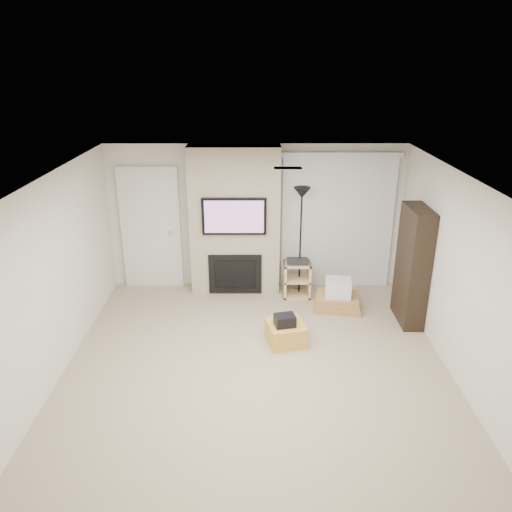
{
  "coord_description": "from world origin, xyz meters",
  "views": [
    {
      "loc": [
        -0.03,
        -5.43,
        3.77
      ],
      "look_at": [
        0.0,
        1.2,
        1.15
      ],
      "focal_mm": 35.0,
      "sensor_mm": 36.0,
      "label": 1
    }
  ],
  "objects_px": {
    "floor_lamp": "(301,211)",
    "av_stand": "(297,277)",
    "ottoman": "(286,333)",
    "box_stack": "(337,297)",
    "bookshelf": "(413,266)"
  },
  "relations": [
    {
      "from": "floor_lamp",
      "to": "av_stand",
      "type": "distance_m",
      "value": 1.13
    },
    {
      "from": "ottoman",
      "to": "box_stack",
      "type": "height_order",
      "value": "box_stack"
    },
    {
      "from": "bookshelf",
      "to": "av_stand",
      "type": "bearing_deg",
      "value": 152.47
    },
    {
      "from": "floor_lamp",
      "to": "box_stack",
      "type": "bearing_deg",
      "value": -43.48
    },
    {
      "from": "av_stand",
      "to": "ottoman",
      "type": "bearing_deg",
      "value": -100.25
    },
    {
      "from": "box_stack",
      "to": "bookshelf",
      "type": "distance_m",
      "value": 1.3
    },
    {
      "from": "av_stand",
      "to": "box_stack",
      "type": "xyz_separation_m",
      "value": [
        0.62,
        -0.47,
        -0.16
      ]
    },
    {
      "from": "bookshelf",
      "to": "ottoman",
      "type": "bearing_deg",
      "value": -160.68
    },
    {
      "from": "ottoman",
      "to": "floor_lamp",
      "type": "relative_size",
      "value": 0.27
    },
    {
      "from": "ottoman",
      "to": "box_stack",
      "type": "distance_m",
      "value": 1.39
    },
    {
      "from": "floor_lamp",
      "to": "box_stack",
      "type": "height_order",
      "value": "floor_lamp"
    },
    {
      "from": "floor_lamp",
      "to": "bookshelf",
      "type": "bearing_deg",
      "value": -30.44
    },
    {
      "from": "floor_lamp",
      "to": "av_stand",
      "type": "xyz_separation_m",
      "value": [
        -0.05,
        -0.08,
        -1.13
      ]
    },
    {
      "from": "bookshelf",
      "to": "box_stack",
      "type": "bearing_deg",
      "value": 159.03
    },
    {
      "from": "floor_lamp",
      "to": "av_stand",
      "type": "height_order",
      "value": "floor_lamp"
    }
  ]
}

